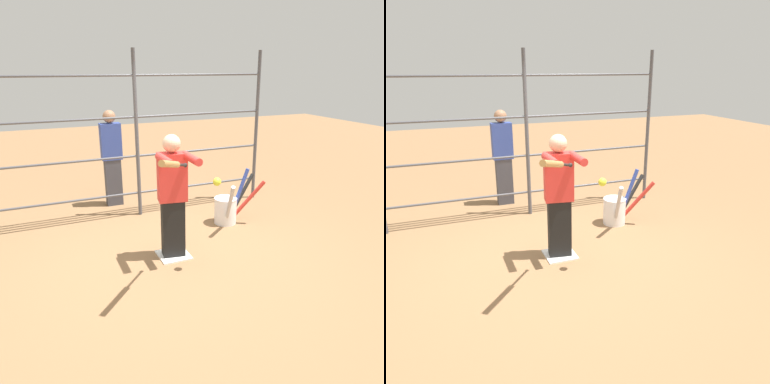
{
  "view_description": "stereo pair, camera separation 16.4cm",
  "coord_description": "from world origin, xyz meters",
  "views": [
    {
      "loc": [
        1.53,
        4.19,
        2.39
      ],
      "look_at": [
        -0.18,
        0.21,
        0.94
      ],
      "focal_mm": 35.0,
      "sensor_mm": 36.0,
      "label": 1
    },
    {
      "loc": [
        1.38,
        4.25,
        2.39
      ],
      "look_at": [
        -0.18,
        0.21,
        0.94
      ],
      "focal_mm": 35.0,
      "sensor_mm": 36.0,
      "label": 2
    }
  ],
  "objects": [
    {
      "name": "ground_plane",
      "position": [
        0.0,
        0.0,
        0.0
      ],
      "size": [
        24.0,
        24.0,
        0.0
      ],
      "primitive_type": "plane",
      "color": "olive"
    },
    {
      "name": "baseball_bat_swinging",
      "position": [
        0.32,
        0.87,
        1.49
      ],
      "size": [
        0.58,
        0.77,
        0.29
      ],
      "color": "black"
    },
    {
      "name": "softball_in_flight",
      "position": [
        -0.35,
        0.53,
        1.13
      ],
      "size": [
        0.1,
        0.1,
        0.1
      ],
      "color": "yellow"
    },
    {
      "name": "batter",
      "position": [
        0.0,
        0.02,
        0.88
      ],
      "size": [
        0.41,
        0.59,
        1.62
      ],
      "color": "black",
      "rests_on": "ground"
    },
    {
      "name": "bystander_behind_fence",
      "position": [
        0.29,
        -2.27,
        0.88
      ],
      "size": [
        0.35,
        0.22,
        1.69
      ],
      "color": "#3F3F47",
      "rests_on": "ground"
    },
    {
      "name": "bat_bucket",
      "position": [
        -1.19,
        -0.69,
        0.25
      ],
      "size": [
        0.82,
        0.76,
        0.88
      ],
      "color": "white",
      "rests_on": "ground"
    },
    {
      "name": "fence_backstop",
      "position": [
        0.0,
        -1.6,
        1.33
      ],
      "size": [
        4.51,
        0.06,
        2.66
      ],
      "color": "#4C4C51",
      "rests_on": "ground"
    },
    {
      "name": "home_plate",
      "position": [
        0.0,
        0.0,
        0.01
      ],
      "size": [
        0.4,
        0.4,
        0.02
      ],
      "color": "white",
      "rests_on": "ground"
    }
  ]
}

